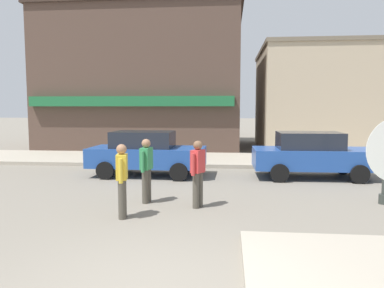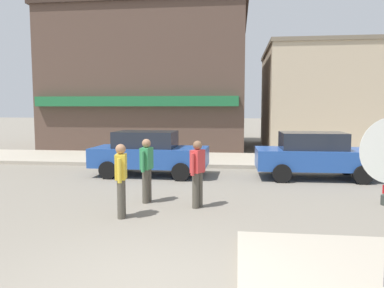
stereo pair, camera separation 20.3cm
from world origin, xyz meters
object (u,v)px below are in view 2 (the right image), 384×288
Objects in this scene: pedestrian_crossing_near at (147,168)px; parked_car_second at (315,155)px; parked_car_nearest at (149,153)px; pedestrian_kerb_side at (121,178)px; pedestrian_crossing_far at (198,172)px.

parked_car_second is at bearing 38.06° from pedestrian_crossing_near.
parked_car_nearest is 1.00× the size of parked_car_second.
pedestrian_kerb_side is at bearing -83.25° from parked_car_nearest.
pedestrian_kerb_side reaches higher than parked_car_nearest.
pedestrian_crossing_far reaches higher than parked_car_second.
parked_car_second is 2.50× the size of pedestrian_crossing_near.
parked_car_second is at bearing 1.19° from parked_car_nearest.
parked_car_nearest is 2.51× the size of pedestrian_kerb_side.
pedestrian_crossing_far is at bearing 33.44° from pedestrian_kerb_side.
pedestrian_crossing_near is 1.00× the size of pedestrian_crossing_far.
pedestrian_crossing_far is 1.00× the size of pedestrian_kerb_side.
pedestrian_kerb_side is (-0.23, -1.35, 0.00)m from pedestrian_crossing_near.
pedestrian_kerb_side is (0.60, -5.04, 0.06)m from parked_car_nearest.
pedestrian_kerb_side is (-1.55, -1.02, 0.00)m from pedestrian_crossing_far.
pedestrian_crossing_far is 1.86m from pedestrian_kerb_side.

